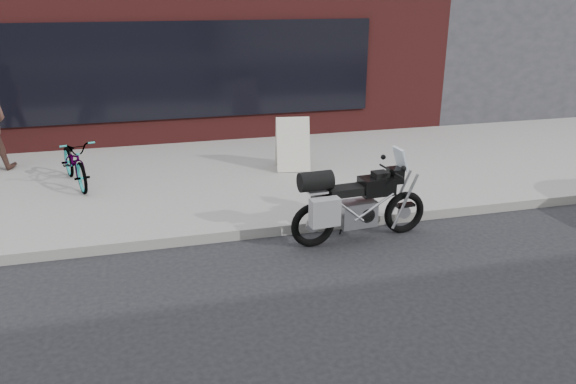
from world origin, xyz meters
TOP-DOWN VIEW (x-y plane):
  - near_sidewalk at (0.00, 7.00)m, footprint 44.00×6.00m
  - storefront at (-2.00, 13.98)m, footprint 14.00×10.07m
  - motorcycle at (0.66, 3.60)m, footprint 2.02×0.75m
  - bicycle_front at (-3.18, 6.62)m, footprint 0.98×1.66m
  - sandwich_sign at (0.62, 6.60)m, footprint 0.68×0.64m

SIDE VIEW (x-z plane):
  - near_sidewalk at x=0.00m, z-range 0.00..0.15m
  - motorcycle at x=0.66m, z-range -0.09..1.19m
  - bicycle_front at x=-3.18m, z-range 0.15..0.98m
  - sandwich_sign at x=0.62m, z-range 0.15..1.12m
  - storefront at x=-2.00m, z-range 0.00..4.50m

